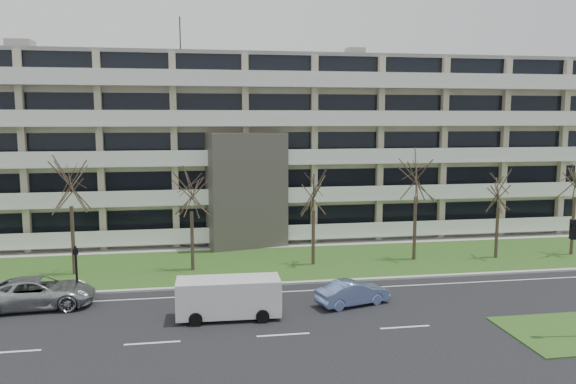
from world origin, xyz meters
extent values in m
plane|color=black|center=(0.00, 0.00, 0.00)|extent=(160.00, 160.00, 0.00)
cube|color=#27551C|center=(0.00, 13.00, 0.03)|extent=(90.00, 10.00, 0.06)
cube|color=#B2B2AD|center=(0.00, 8.00, 0.06)|extent=(90.00, 0.35, 0.12)
cube|color=#B2B2AD|center=(0.00, 18.50, 0.04)|extent=(90.00, 2.00, 0.08)
cube|color=white|center=(0.00, 6.50, 0.01)|extent=(90.00, 0.12, 0.01)
cube|color=#B8AD8F|center=(0.00, 25.50, 7.50)|extent=(60.00, 12.00, 15.00)
cube|color=gray|center=(0.00, 25.50, 15.15)|extent=(60.50, 12.50, 0.30)
cube|color=#4C4742|center=(0.00, 18.50, 4.50)|extent=(6.39, 3.69, 9.00)
cube|color=black|center=(0.00, 18.30, 2.00)|extent=(4.92, 1.19, 3.50)
cube|color=gray|center=(-18.00, 25.50, 15.90)|extent=(2.00, 2.00, 1.20)
cylinder|color=black|center=(-5.00, 25.50, 17.00)|extent=(0.10, 0.10, 3.50)
cube|color=black|center=(0.00, 19.48, 2.10)|extent=(58.00, 0.10, 1.80)
cube|color=white|center=(0.00, 18.80, 0.60)|extent=(58.00, 1.40, 0.22)
cube|color=white|center=(0.00, 18.15, 1.20)|extent=(58.00, 0.08, 1.00)
cube|color=black|center=(0.00, 19.48, 5.10)|extent=(58.00, 0.10, 1.80)
cube|color=white|center=(0.00, 18.80, 3.60)|extent=(58.00, 1.40, 0.22)
cube|color=white|center=(0.00, 18.15, 4.20)|extent=(58.00, 0.08, 1.00)
cube|color=black|center=(0.00, 19.48, 8.10)|extent=(58.00, 0.10, 1.80)
cube|color=white|center=(0.00, 18.80, 6.60)|extent=(58.00, 1.40, 0.22)
cube|color=white|center=(0.00, 18.15, 7.20)|extent=(58.00, 0.08, 1.00)
cube|color=black|center=(0.00, 19.48, 11.10)|extent=(58.00, 0.10, 1.80)
cube|color=white|center=(0.00, 18.80, 9.60)|extent=(58.00, 1.40, 0.22)
cube|color=white|center=(0.00, 18.15, 10.20)|extent=(58.00, 0.08, 1.00)
cube|color=black|center=(0.00, 19.48, 14.10)|extent=(58.00, 0.10, 1.80)
cube|color=white|center=(0.00, 18.80, 12.60)|extent=(58.00, 1.40, 0.22)
cube|color=white|center=(0.00, 18.15, 13.20)|extent=(58.00, 0.08, 1.00)
imported|color=#A2A3A9|center=(-12.41, 5.98, 0.82)|extent=(6.03, 3.04, 1.63)
imported|color=#788FD1|center=(4.40, 3.66, 0.67)|extent=(4.29, 2.51, 1.34)
cube|color=silver|center=(-2.39, 2.73, 1.11)|extent=(5.27, 2.07, 1.84)
cube|color=black|center=(-2.39, 2.73, 1.64)|extent=(4.88, 1.92, 0.68)
cube|color=silver|center=(0.07, 2.66, 0.97)|extent=(0.39, 1.84, 1.16)
cylinder|color=black|center=(-4.06, 1.81, 0.34)|extent=(0.68, 0.26, 0.68)
cylinder|color=black|center=(-4.00, 3.74, 0.34)|extent=(0.68, 0.26, 0.68)
cylinder|color=black|center=(-0.77, 1.72, 0.34)|extent=(0.68, 0.26, 0.68)
cylinder|color=black|center=(-0.72, 3.65, 0.34)|extent=(0.68, 0.26, 0.68)
cube|color=black|center=(12.97, -2.40, 5.10)|extent=(0.32, 0.32, 0.91)
sphere|color=red|center=(12.97, -2.40, 5.39)|extent=(0.18, 0.18, 0.18)
sphere|color=orange|center=(12.97, -2.40, 5.10)|extent=(0.18, 0.18, 0.18)
sphere|color=green|center=(12.97, -2.40, 4.81)|extent=(0.18, 0.18, 0.18)
cylinder|color=black|center=(-10.54, 6.80, 1.56)|extent=(0.12, 0.12, 3.11)
cube|color=black|center=(-10.54, 6.80, 2.80)|extent=(0.33, 0.27, 0.33)
sphere|color=red|center=(-10.54, 6.80, 2.80)|extent=(0.15, 0.15, 0.15)
cylinder|color=#382B21|center=(-11.81, 12.26, 2.26)|extent=(0.24, 0.24, 4.52)
cylinder|color=#382B21|center=(-4.24, 12.10, 1.99)|extent=(0.24, 0.24, 3.98)
cylinder|color=#382B21|center=(4.00, 12.21, 1.92)|extent=(0.24, 0.24, 3.84)
cylinder|color=#382B21|center=(11.43, 12.40, 2.30)|extent=(0.24, 0.24, 4.59)
cylinder|color=#382B21|center=(17.47, 11.87, 1.85)|extent=(0.24, 0.24, 3.69)
cylinder|color=#382B21|center=(23.52, 11.88, 2.17)|extent=(0.24, 0.24, 4.34)
camera|label=1|loc=(-3.87, -24.91, 10.08)|focal=35.00mm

